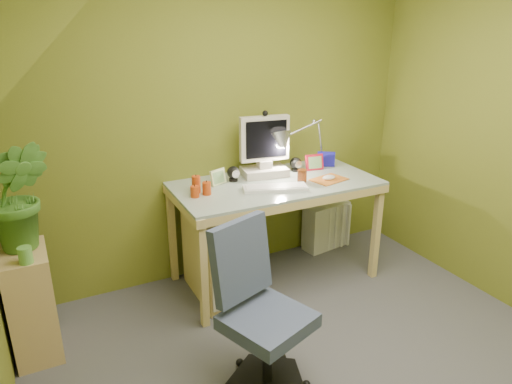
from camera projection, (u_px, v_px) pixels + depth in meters
name	position (u px, v px, depth m)	size (l,w,h in m)	color
wall_back	(220.00, 124.00, 3.54)	(3.20, 0.01, 2.40)	olive
slope_ceiling	(122.00, 49.00, 1.55)	(1.10, 3.20, 1.10)	white
desk	(275.00, 231.00, 3.62)	(1.51, 0.75, 0.81)	#D4B86F
monitor	(264.00, 144.00, 3.55)	(0.37, 0.21, 0.50)	beige
speaker_left	(233.00, 174.00, 3.48)	(0.09, 0.09, 0.11)	black
speaker_right	(296.00, 164.00, 3.71)	(0.09, 0.09, 0.11)	black
keyboard	(275.00, 188.00, 3.33)	(0.45, 0.14, 0.02)	white
mousepad	(329.00, 179.00, 3.53)	(0.26, 0.18, 0.01)	#B9611D
mouse	(329.00, 178.00, 3.52)	(0.11, 0.07, 0.04)	white
amber_tumbler	(302.00, 176.00, 3.48)	(0.07, 0.07, 0.09)	maroon
candle_cluster	(198.00, 186.00, 3.22)	(0.16, 0.14, 0.12)	#BD3F10
photo_frame_red	(314.00, 162.00, 3.74)	(0.15, 0.02, 0.13)	#A91223
photo_frame_blue	(326.00, 159.00, 3.83)	(0.14, 0.02, 0.12)	#171591
photo_frame_green	(218.00, 177.00, 3.41)	(0.13, 0.02, 0.11)	beige
desk_lamp	(315.00, 132.00, 3.72)	(0.54, 0.23, 0.58)	silver
side_ledge	(32.00, 303.00, 2.81)	(0.26, 0.39, 0.69)	tan
potted_plant	(19.00, 196.00, 2.64)	(0.35, 0.29, 0.64)	#427A28
green_cup	(25.00, 255.00, 2.56)	(0.07, 0.07, 0.10)	#66AA46
task_chair	(268.00, 321.00, 2.51)	(0.48, 0.48, 0.86)	#3C4762
radiator	(326.00, 226.00, 4.20)	(0.42, 0.17, 0.42)	silver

